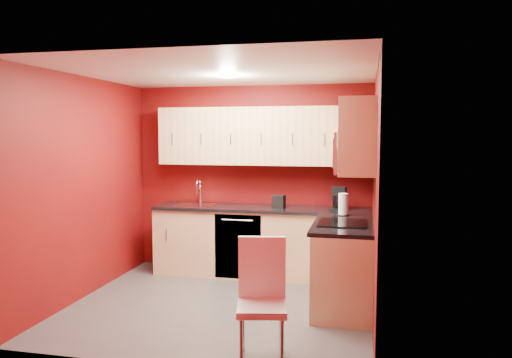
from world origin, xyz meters
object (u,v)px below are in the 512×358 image
at_px(sink, 196,202).
at_px(coffee_maker, 338,198).
at_px(microwave, 355,153).
at_px(napkin_holder, 279,201).
at_px(paper_towel, 343,204).
at_px(dining_chair, 262,301).

bearing_deg(sink, coffee_maker, -1.90).
distance_m(microwave, napkin_holder, 1.53).
height_order(microwave, coffee_maker, microwave).
relative_size(sink, paper_towel, 2.03).
relative_size(paper_towel, dining_chair, 0.26).
xyz_separation_m(sink, dining_chair, (1.40, -2.40, -0.45)).
relative_size(microwave, sink, 1.46).
bearing_deg(sink, microwave, -25.60).
bearing_deg(microwave, coffee_maker, 102.98).
relative_size(napkin_holder, dining_chair, 0.16).
height_order(sink, coffee_maker, sink).
distance_m(sink, paper_towel, 2.01).
xyz_separation_m(sink, napkin_holder, (1.13, -0.03, 0.05)).
bearing_deg(sink, dining_chair, -59.77).
relative_size(coffee_maker, napkin_holder, 1.80).
bearing_deg(napkin_holder, dining_chair, -83.41).
relative_size(microwave, napkin_holder, 4.75).
xyz_separation_m(microwave, dining_chair, (-0.69, -1.40, -1.17)).
distance_m(coffee_maker, paper_towel, 0.40).
bearing_deg(microwave, paper_towel, 103.92).
distance_m(sink, napkin_holder, 1.13).
relative_size(microwave, coffee_maker, 2.64).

